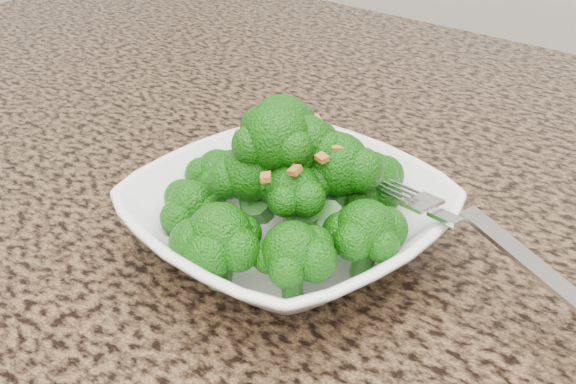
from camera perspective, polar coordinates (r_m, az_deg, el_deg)
The scene contains 5 objects.
granite_counter at distance 0.50m, azimuth 10.52°, elevation -9.47°, with size 1.64×1.04×0.03m, color brown.
bowl at distance 0.50m, azimuth 0.00°, elevation -2.37°, with size 0.21×0.21×0.05m, color white.
broccoli_pile at distance 0.47m, azimuth 0.00°, elevation 4.13°, with size 0.18×0.18×0.08m, color #15610B, non-canonical shape.
garlic_topping at distance 0.46m, azimuth 0.00°, elevation 8.74°, with size 0.11×0.11×0.01m, color #B56A2C, non-canonical shape.
fork at distance 0.46m, azimuth 12.79°, elevation -2.10°, with size 0.19×0.03×0.01m, color silver, non-canonical shape.
Camera 1 is at (0.16, -0.05, 1.20)m, focal length 45.00 mm.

